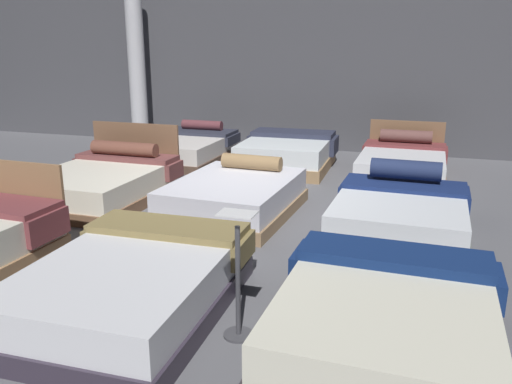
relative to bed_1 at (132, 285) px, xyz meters
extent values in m
cube|color=#5B5B60|center=(-0.06, 2.98, -0.26)|extent=(18.00, 18.00, 0.02)
cube|color=#47474C|center=(-0.06, 7.69, 1.50)|extent=(18.00, 0.06, 3.50)
cube|color=#926B48|center=(-2.15, 1.01, 0.25)|extent=(1.52, 0.09, 0.99)
cube|color=brown|center=(-1.36, 0.66, 0.16)|extent=(0.08, 0.60, 0.29)
cube|color=#322A38|center=(0.00, -0.04, -0.16)|extent=(1.58, 2.18, 0.18)
cube|color=silver|center=(0.00, -0.04, 0.08)|extent=(1.52, 2.12, 0.30)
cube|color=olive|center=(-0.01, 0.73, 0.27)|extent=(1.53, 0.59, 0.07)
cube|color=olive|center=(-0.79, 0.72, 0.12)|extent=(0.08, 0.56, 0.23)
cube|color=olive|center=(0.76, 0.75, 0.12)|extent=(0.08, 0.56, 0.23)
cube|color=#2F292D|center=(2.11, -0.04, -0.15)|extent=(1.63, 1.98, 0.20)
cube|color=silver|center=(2.11, -0.04, 0.09)|extent=(1.57, 1.91, 0.29)
cube|color=navy|center=(2.13, 0.64, 0.28)|extent=(1.58, 0.56, 0.09)
cube|color=navy|center=(1.32, 0.66, 0.11)|extent=(0.10, 0.52, 0.24)
cube|color=navy|center=(2.94, 0.62, 0.11)|extent=(0.10, 0.52, 0.24)
cube|color=brown|center=(-2.17, 2.77, -0.17)|extent=(1.68, 2.16, 0.17)
cube|color=silver|center=(-2.17, 2.77, 0.07)|extent=(1.62, 2.10, 0.31)
cube|color=brown|center=(-2.15, 3.83, 0.26)|extent=(1.55, 0.07, 1.02)
cube|color=brown|center=(-2.16, 3.56, 0.26)|extent=(1.63, 0.51, 0.08)
cube|color=brown|center=(-2.99, 3.58, 0.10)|extent=(0.08, 0.49, 0.25)
cube|color=brown|center=(-1.33, 3.55, 0.10)|extent=(0.08, 0.49, 0.25)
cylinder|color=brown|center=(-2.16, 3.50, 0.41)|extent=(1.12, 0.24, 0.22)
cube|color=#90704E|center=(-0.08, 2.81, -0.17)|extent=(1.63, 2.15, 0.17)
cube|color=silver|center=(-0.08, 2.81, 0.07)|extent=(1.57, 2.09, 0.32)
cylinder|color=olive|center=(-0.04, 3.47, 0.34)|extent=(0.90, 0.26, 0.21)
cube|color=#545854|center=(2.09, 2.83, -0.16)|extent=(1.68, 2.05, 0.18)
cube|color=silver|center=(2.09, 2.83, 0.04)|extent=(1.61, 1.99, 0.22)
cube|color=navy|center=(2.11, 3.44, 0.17)|extent=(1.61, 0.75, 0.05)
cube|color=navy|center=(1.31, 3.47, 0.04)|extent=(0.07, 0.70, 0.22)
cube|color=navy|center=(2.92, 3.42, 0.04)|extent=(0.07, 0.70, 0.22)
cylinder|color=#1F2A4D|center=(2.12, 3.55, 0.37)|extent=(0.93, 0.29, 0.26)
cube|color=brown|center=(-2.13, 5.71, -0.17)|extent=(1.49, 2.16, 0.16)
cube|color=silver|center=(-2.13, 5.71, 0.06)|extent=(1.43, 2.10, 0.30)
cube|color=#2B2D3B|center=(-2.12, 6.37, 0.24)|extent=(1.45, 0.76, 0.06)
cube|color=#2B2D3B|center=(-2.85, 6.38, 0.11)|extent=(0.08, 0.74, 0.19)
cube|color=#2B2D3B|center=(-1.38, 6.36, 0.11)|extent=(0.08, 0.74, 0.19)
cylinder|color=brown|center=(-2.11, 6.48, 0.36)|extent=(0.88, 0.21, 0.20)
cube|color=#90704B|center=(-0.07, 5.64, -0.14)|extent=(1.62, 1.95, 0.21)
cube|color=silver|center=(-0.07, 5.64, 0.12)|extent=(1.56, 1.89, 0.32)
cube|color=#282C3F|center=(-0.09, 6.24, 0.33)|extent=(1.58, 0.71, 0.09)
cube|color=#282C3F|center=(-0.89, 6.22, 0.12)|extent=(0.10, 0.68, 0.32)
cube|color=#282C3F|center=(0.72, 6.25, 0.12)|extent=(0.10, 0.68, 0.32)
cube|color=brown|center=(2.01, 5.66, -0.18)|extent=(1.51, 2.17, 0.14)
cube|color=silver|center=(2.01, 5.66, 0.03)|extent=(1.45, 2.10, 0.27)
cube|color=brown|center=(2.03, 6.73, 0.17)|extent=(1.38, 0.07, 0.84)
cube|color=brown|center=(2.02, 6.42, 0.19)|extent=(1.46, 0.59, 0.05)
cube|color=brown|center=(1.29, 6.43, 0.04)|extent=(0.06, 0.56, 0.24)
cube|color=brown|center=(2.75, 6.40, 0.04)|extent=(0.06, 0.56, 0.24)
cylinder|color=brown|center=(2.02, 6.51, 0.33)|extent=(0.94, 0.25, 0.23)
cylinder|color=#3F3F44|center=(1.00, -0.10, -0.24)|extent=(0.24, 0.24, 0.02)
cylinder|color=#3F3F44|center=(1.00, -0.10, 0.21)|extent=(0.04, 0.04, 0.92)
cube|color=white|center=(1.00, -0.10, 0.77)|extent=(0.28, 0.20, 0.01)
cylinder|color=silver|center=(-3.95, 7.12, 1.50)|extent=(0.38, 0.38, 3.50)
camera|label=1|loc=(2.24, -3.56, 1.98)|focal=36.48mm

